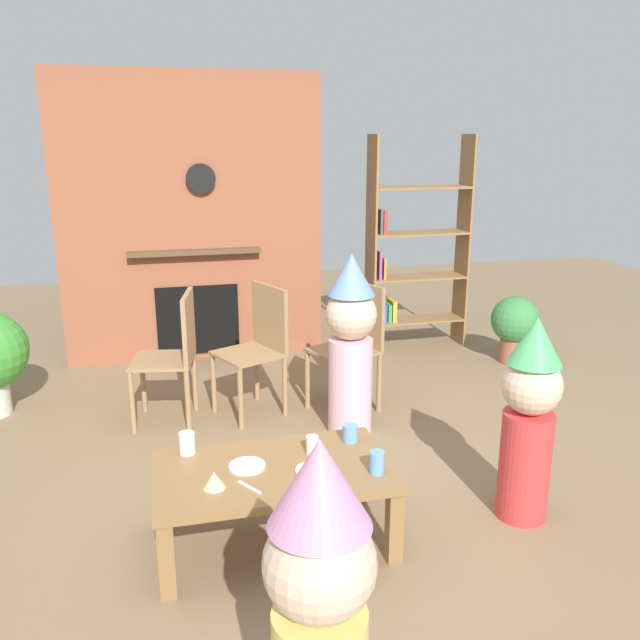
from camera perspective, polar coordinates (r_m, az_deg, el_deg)
name	(u,v)px	position (r m, az deg, el deg)	size (l,w,h in m)	color
ground_plane	(311,500)	(3.66, -0.83, -15.41)	(12.00, 12.00, 0.00)	#846B4C
brick_fireplace_feature	(192,221)	(5.70, -11.04, 8.45)	(2.20, 0.28, 2.40)	#935138
bookshelf	(411,255)	(5.96, 7.92, 5.61)	(0.90, 0.28, 1.90)	olive
coffee_table	(274,479)	(3.19, -4.06, -13.61)	(1.11, 0.64, 0.39)	olive
paper_cup_near_left	(312,445)	(3.25, -0.67, -10.80)	(0.06, 0.06, 0.09)	silver
paper_cup_near_right	(350,433)	(3.38, 2.64, -9.79)	(0.08, 0.08, 0.09)	#669EE0
paper_cup_center	(187,443)	(3.32, -11.48, -10.44)	(0.08, 0.08, 0.11)	silver
paper_cup_far_left	(377,462)	(3.09, 4.96, -12.23)	(0.07, 0.07, 0.11)	#669EE0
paper_plate_front	(247,466)	(3.17, -6.35, -12.49)	(0.17, 0.17, 0.01)	white
paper_plate_rear	(315,471)	(3.11, -0.41, -12.97)	(0.19, 0.19, 0.01)	white
birthday_cake_slice	(214,480)	(3.01, -9.18, -13.55)	(0.10, 0.10, 0.08)	#EAC68C
table_fork	(249,487)	(3.01, -6.17, -14.25)	(0.15, 0.02, 0.01)	silver
child_with_cone_hat	(320,615)	(2.01, -0.03, -24.29)	(0.32, 0.32, 1.15)	#E0CC66
child_in_pink	(529,415)	(3.44, 17.72, -7.84)	(0.29, 0.29, 1.07)	#D13838
child_by_the_chairs	(351,340)	(4.20, 2.69, -1.78)	(0.33, 0.33, 1.19)	#EAB2C6
dining_chair_left	(176,350)	(4.48, -12.42, -2.57)	(0.47, 0.47, 0.90)	#9E7A51
dining_chair_middle	(259,342)	(4.57, -5.32, -1.89)	(0.53, 0.53, 0.90)	#9E7A51
dining_chair_right	(353,339)	(4.62, 2.92, -1.65)	(0.53, 0.53, 0.90)	#9E7A51
potted_plant_tall	(515,324)	(5.82, 16.56, -0.33)	(0.40, 0.40, 0.58)	#9E5B42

